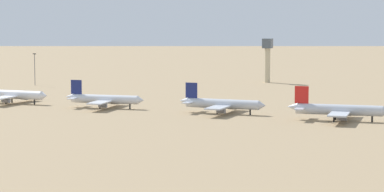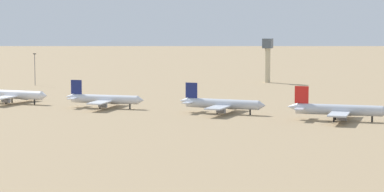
{
  "view_description": "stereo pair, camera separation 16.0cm",
  "coord_description": "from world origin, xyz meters",
  "px_view_note": "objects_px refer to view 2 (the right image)",
  "views": [
    {
      "loc": [
        104.73,
        -315.66,
        39.8
      ],
      "look_at": [
        -13.19,
        1.53,
        6.0
      ],
      "focal_mm": 78.2,
      "sensor_mm": 36.0,
      "label": 1
    },
    {
      "loc": [
        104.88,
        -315.6,
        39.8
      ],
      "look_at": [
        -13.19,
        1.53,
        6.0
      ],
      "focal_mm": 78.2,
      "sensor_mm": 36.0,
      "label": 2
    }
  ],
  "objects_px": {
    "light_pole_west": "(35,67)",
    "parked_jet_navy_2": "(104,99)",
    "parked_jet_red_4": "(338,110)",
    "control_tower": "(268,56)",
    "parked_jet_navy_1": "(11,94)",
    "parked_jet_navy_3": "(222,104)"
  },
  "relations": [
    {
      "from": "parked_jet_navy_3",
      "to": "control_tower",
      "type": "height_order",
      "value": "control_tower"
    },
    {
      "from": "parked_jet_navy_2",
      "to": "light_pole_west",
      "type": "height_order",
      "value": "light_pole_west"
    },
    {
      "from": "parked_jet_navy_2",
      "to": "control_tower",
      "type": "distance_m",
      "value": 152.52
    },
    {
      "from": "parked_jet_navy_3",
      "to": "control_tower",
      "type": "bearing_deg",
      "value": 99.36
    },
    {
      "from": "control_tower",
      "to": "parked_jet_navy_2",
      "type": "bearing_deg",
      "value": -101.29
    },
    {
      "from": "light_pole_west",
      "to": "parked_jet_navy_2",
      "type": "bearing_deg",
      "value": -45.45
    },
    {
      "from": "parked_jet_navy_2",
      "to": "parked_jet_red_4",
      "type": "xyz_separation_m",
      "value": [
        99.34,
        -7.13,
        0.32
      ]
    },
    {
      "from": "parked_jet_navy_3",
      "to": "light_pole_west",
      "type": "distance_m",
      "value": 162.77
    },
    {
      "from": "parked_jet_navy_1",
      "to": "parked_jet_red_4",
      "type": "bearing_deg",
      "value": -2.32
    },
    {
      "from": "parked_jet_navy_1",
      "to": "parked_jet_navy_3",
      "type": "xyz_separation_m",
      "value": [
        98.73,
        -3.2,
        -0.08
      ]
    },
    {
      "from": "control_tower",
      "to": "parked_jet_navy_1",
      "type": "bearing_deg",
      "value": -117.48
    },
    {
      "from": "parked_jet_navy_2",
      "to": "parked_jet_red_4",
      "type": "bearing_deg",
      "value": -8.74
    },
    {
      "from": "parked_jet_navy_1",
      "to": "control_tower",
      "type": "relative_size",
      "value": 1.46
    },
    {
      "from": "parked_jet_red_4",
      "to": "control_tower",
      "type": "distance_m",
      "value": 171.41
    },
    {
      "from": "parked_jet_red_4",
      "to": "parked_jet_navy_1",
      "type": "bearing_deg",
      "value": 172.47
    },
    {
      "from": "parked_jet_navy_1",
      "to": "parked_jet_red_4",
      "type": "xyz_separation_m",
      "value": [
        145.95,
        -9.37,
        0.13
      ]
    },
    {
      "from": "parked_jet_navy_2",
      "to": "parked_jet_navy_3",
      "type": "bearing_deg",
      "value": -5.68
    },
    {
      "from": "parked_jet_red_4",
      "to": "control_tower",
      "type": "xyz_separation_m",
      "value": [
        -69.55,
        156.28,
        11.06
      ]
    },
    {
      "from": "parked_jet_navy_2",
      "to": "parked_jet_red_4",
      "type": "relative_size",
      "value": 0.92
    },
    {
      "from": "parked_jet_navy_2",
      "to": "control_tower",
      "type": "xyz_separation_m",
      "value": [
        29.78,
        149.15,
        11.38
      ]
    },
    {
      "from": "parked_jet_navy_3",
      "to": "light_pole_west",
      "type": "relative_size",
      "value": 2.05
    },
    {
      "from": "parked_jet_navy_3",
      "to": "control_tower",
      "type": "xyz_separation_m",
      "value": [
        -22.33,
        150.1,
        11.27
      ]
    }
  ]
}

